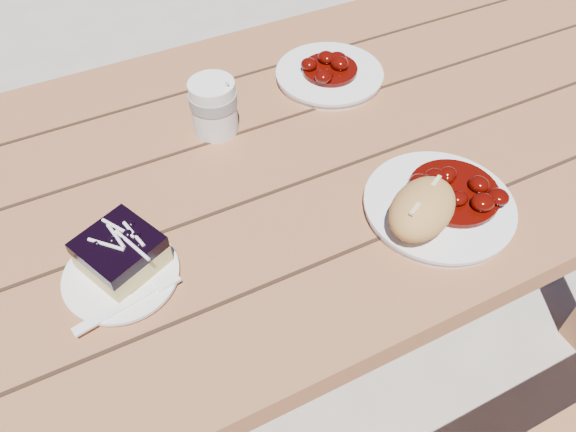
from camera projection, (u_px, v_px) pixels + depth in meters
name	position (u px, v px, depth m)	size (l,w,h in m)	color
ground	(245.00, 373.00, 1.51)	(60.00, 60.00, 0.00)	#ABA59A
picnic_table	(227.00, 234.00, 1.07)	(2.00, 1.55, 0.75)	brown
main_plate	(439.00, 206.00, 0.88)	(0.23, 0.23, 0.02)	white
goulash_stew	(456.00, 185.00, 0.87)	(0.14, 0.14, 0.04)	#4D0702
bread_roll	(422.00, 209.00, 0.82)	(0.13, 0.09, 0.07)	tan
dessert_plate	(122.00, 276.00, 0.80)	(0.16, 0.16, 0.01)	white
blueberry_cake	(121.00, 252.00, 0.79)	(0.13, 0.13, 0.06)	#DECC79
fork_dessert	(117.00, 308.00, 0.76)	(0.03, 0.16, 0.01)	white
coffee_cup	(214.00, 107.00, 0.98)	(0.08, 0.08, 0.10)	white
second_plate	(329.00, 75.00, 1.12)	(0.21, 0.21, 0.02)	white
second_stew	(330.00, 63.00, 1.09)	(0.11, 0.11, 0.04)	#4D0702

